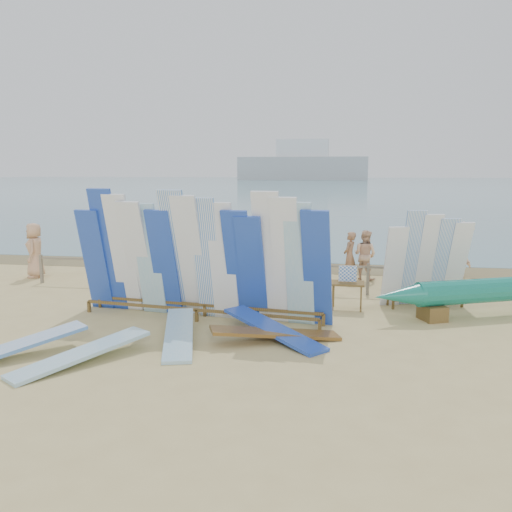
% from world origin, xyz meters
% --- Properties ---
extents(ground, '(160.00, 160.00, 0.00)m').
position_xyz_m(ground, '(0.00, 0.00, 0.00)').
color(ground, tan).
rests_on(ground, ground).
extents(ocean, '(320.00, 240.00, 0.02)m').
position_xyz_m(ocean, '(0.00, 128.00, 0.00)').
color(ocean, slate).
rests_on(ocean, ground).
extents(wet_sand_strip, '(40.00, 2.60, 0.01)m').
position_xyz_m(wet_sand_strip, '(0.00, 7.20, 0.00)').
color(wet_sand_strip, olive).
rests_on(wet_sand_strip, ground).
extents(distant_ship, '(45.00, 8.00, 14.00)m').
position_xyz_m(distant_ship, '(-12.00, 180.00, 5.31)').
color(distant_ship, '#999EA3').
rests_on(distant_ship, ocean).
extents(fence, '(12.08, 0.08, 0.90)m').
position_xyz_m(fence, '(0.00, 3.00, 0.63)').
color(fence, gray).
rests_on(fence, ground).
extents(main_surfboard_rack, '(6.27, 1.60, 3.07)m').
position_xyz_m(main_surfboard_rack, '(-0.01, -0.20, 1.39)').
color(main_surfboard_rack, brown).
rests_on(main_surfboard_rack, ground).
extents(side_surfboard_rack, '(2.27, 1.20, 2.53)m').
position_xyz_m(side_surfboard_rack, '(5.41, 1.91, 1.14)').
color(side_surfboard_rack, brown).
rests_on(side_surfboard_rack, ground).
extents(outrigger_canoe, '(6.27, 3.15, 0.94)m').
position_xyz_m(outrigger_canoe, '(7.06, 1.30, 0.60)').
color(outrigger_canoe, brown).
rests_on(outrigger_canoe, ground).
extents(vendor_table, '(0.86, 0.62, 1.12)m').
position_xyz_m(vendor_table, '(3.42, 1.27, 0.37)').
color(vendor_table, brown).
rests_on(vendor_table, ground).
extents(flat_board_a, '(1.26, 2.74, 0.36)m').
position_xyz_m(flat_board_a, '(0.01, -1.96, 0.00)').
color(flat_board_a, '#84BAD4').
rests_on(flat_board_a, ground).
extents(flat_board_d, '(2.41, 2.16, 0.42)m').
position_xyz_m(flat_board_d, '(1.90, -1.43, 0.00)').
color(flat_board_d, '#2347B3').
rests_on(flat_board_d, ground).
extents(flat_board_e, '(2.17, 2.40, 0.44)m').
position_xyz_m(flat_board_e, '(-2.74, -3.42, 0.00)').
color(flat_board_e, white).
rests_on(flat_board_e, ground).
extents(flat_board_b, '(1.95, 2.56, 0.35)m').
position_xyz_m(flat_board_b, '(-1.38, -3.45, 0.00)').
color(flat_board_b, '#84BAD4').
rests_on(flat_board_b, ground).
extents(flat_board_c, '(2.71, 1.50, 0.36)m').
position_xyz_m(flat_board_c, '(1.97, -1.61, 0.00)').
color(flat_board_c, brown).
rests_on(flat_board_c, ground).
extents(beach_chair_left, '(0.64, 0.66, 0.88)m').
position_xyz_m(beach_chair_left, '(-0.00, 3.61, 0.26)').
color(beach_chair_left, red).
rests_on(beach_chair_left, ground).
extents(beach_chair_right, '(0.73, 0.74, 0.87)m').
position_xyz_m(beach_chair_right, '(1.40, 4.28, 0.25)').
color(beach_chair_right, red).
rests_on(beach_chair_right, ground).
extents(stroller, '(0.52, 0.75, 1.02)m').
position_xyz_m(stroller, '(1.33, 3.82, 0.41)').
color(stroller, red).
rests_on(stroller, ground).
extents(beachgoer_3, '(0.82, 1.14, 1.63)m').
position_xyz_m(beachgoer_3, '(-1.77, 4.92, 0.82)').
color(beachgoer_3, tan).
rests_on(beachgoer_3, ground).
extents(beachgoer_10, '(0.43, 0.94, 1.58)m').
position_xyz_m(beachgoer_10, '(5.79, 3.72, 0.79)').
color(beachgoer_10, '#8C6042').
rests_on(beachgoer_10, ground).
extents(beachgoer_9, '(0.61, 1.22, 1.81)m').
position_xyz_m(beachgoer_9, '(7.19, 6.33, 0.91)').
color(beachgoer_9, tan).
rests_on(beachgoer_9, ground).
extents(beachgoer_6, '(0.56, 0.85, 1.59)m').
position_xyz_m(beachgoer_6, '(2.41, 4.19, 0.80)').
color(beachgoer_6, tan).
rests_on(beachgoer_6, ground).
extents(beachgoer_8, '(0.86, 0.73, 1.60)m').
position_xyz_m(beachgoer_8, '(3.98, 5.21, 0.80)').
color(beachgoer_8, beige).
rests_on(beachgoer_8, ground).
extents(beachgoer_1, '(0.64, 0.73, 1.77)m').
position_xyz_m(beachgoer_1, '(-3.73, 5.62, 0.88)').
color(beachgoer_1, '#8C6042').
rests_on(beachgoer_1, ground).
extents(beachgoer_7, '(0.50, 0.64, 1.56)m').
position_xyz_m(beachgoer_7, '(3.50, 5.01, 0.78)').
color(beachgoer_7, '#8C6042').
rests_on(beachgoer_7, ground).
extents(beachgoer_extra_0, '(1.17, 0.51, 1.79)m').
position_xyz_m(beachgoer_extra_0, '(6.55, 4.72, 0.90)').
color(beachgoer_extra_0, tan).
rests_on(beachgoer_extra_0, ground).
extents(beachgoer_0, '(0.67, 0.96, 1.79)m').
position_xyz_m(beachgoer_0, '(-6.71, 3.85, 0.90)').
color(beachgoer_0, tan).
rests_on(beachgoer_0, ground).
extents(beachgoer_11, '(0.73, 1.52, 1.57)m').
position_xyz_m(beachgoer_11, '(-3.54, 7.38, 0.78)').
color(beachgoer_11, beige).
rests_on(beachgoer_11, ground).
extents(beachgoer_5, '(1.22, 1.49, 1.60)m').
position_xyz_m(beachgoer_5, '(1.55, 7.21, 0.80)').
color(beachgoer_5, beige).
rests_on(beachgoer_5, ground).
extents(beachgoer_4, '(1.00, 0.97, 1.66)m').
position_xyz_m(beachgoer_4, '(-0.52, 4.17, 0.83)').
color(beachgoer_4, '#8C6042').
rests_on(beachgoer_4, ground).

